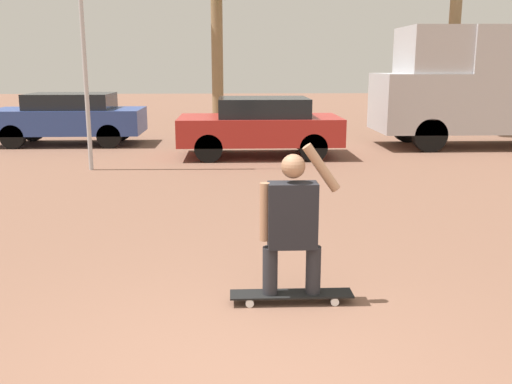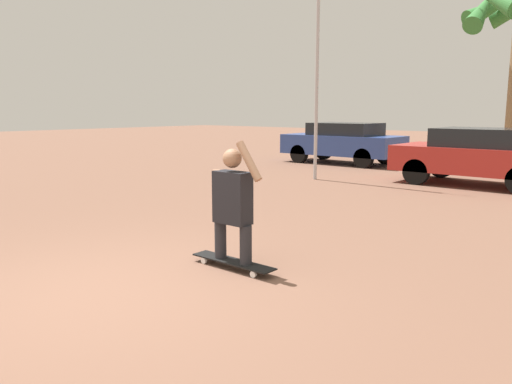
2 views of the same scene
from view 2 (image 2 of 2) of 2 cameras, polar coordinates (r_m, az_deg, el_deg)
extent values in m
plane|color=brown|center=(5.37, -17.14, -11.09)|extent=(80.00, 80.00, 0.00)
cube|color=black|center=(5.90, -2.65, -7.94)|extent=(1.15, 0.23, 0.02)
cylinder|color=white|center=(6.12, -5.97, -7.80)|extent=(0.08, 0.03, 0.08)
cylinder|color=white|center=(6.24, -4.72, -7.43)|extent=(0.08, 0.03, 0.08)
cylinder|color=white|center=(5.60, -0.31, -9.39)|extent=(0.08, 0.03, 0.08)
cylinder|color=white|center=(5.74, 0.91, -8.93)|extent=(0.08, 0.03, 0.08)
cylinder|color=#28282D|center=(5.97, -4.08, -5.41)|extent=(0.14, 0.14, 0.45)
cylinder|color=#28282D|center=(5.71, -1.18, -6.09)|extent=(0.14, 0.14, 0.45)
cube|color=#232328|center=(5.72, -2.70, -0.64)|extent=(0.45, 0.22, 0.60)
sphere|color=#A37556|center=(5.66, -2.74, 3.85)|extent=(0.22, 0.22, 0.22)
cylinder|color=#A37556|center=(5.89, -4.51, -0.04)|extent=(0.09, 0.09, 0.54)
cylinder|color=#A37556|center=(5.50, -0.80, 3.53)|extent=(0.35, 0.09, 0.45)
cylinder|color=black|center=(13.02, 17.84, 2.23)|extent=(0.64, 0.22, 0.64)
cylinder|color=black|center=(14.63, 20.45, 2.83)|extent=(0.64, 0.22, 0.64)
cube|color=#B22823|center=(13.41, 24.04, 3.42)|extent=(3.84, 1.95, 0.63)
cube|color=black|center=(13.35, 24.59, 5.68)|extent=(2.11, 1.71, 0.44)
cylinder|color=black|center=(17.59, 4.96, 4.38)|extent=(0.63, 0.22, 0.63)
cylinder|color=black|center=(18.89, 7.75, 4.67)|extent=(0.63, 0.22, 0.63)
cylinder|color=black|center=(16.27, 12.19, 3.80)|extent=(0.63, 0.22, 0.63)
cylinder|color=black|center=(17.68, 14.62, 4.13)|extent=(0.63, 0.22, 0.63)
cube|color=#2D4793|center=(17.54, 9.84, 5.35)|extent=(4.04, 1.80, 0.66)
cube|color=black|center=(17.47, 10.17, 7.10)|extent=(2.22, 1.58, 0.42)
cone|color=#387F38|center=(22.45, 25.62, 18.58)|extent=(2.08, 2.63, 1.77)
cone|color=#387F38|center=(21.83, 24.53, 18.59)|extent=(0.77, 2.54, 2.13)
cylinder|color=#B7B7BC|center=(13.48, 7.07, 17.69)|extent=(0.09, 0.09, 7.61)
camera|label=1|loc=(4.48, -61.58, 8.95)|focal=40.00mm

